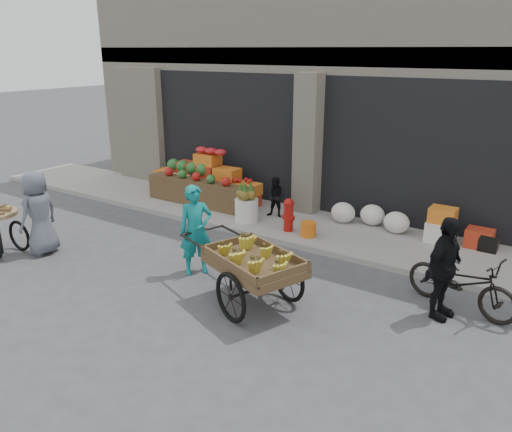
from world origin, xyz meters
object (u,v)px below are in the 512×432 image
Objects in this scene: pineapple_bin at (247,210)px; vendor_woman at (196,230)px; banana_cart at (252,258)px; vendor_grey at (39,213)px; orange_bucket at (308,229)px; bicycle at (462,282)px; cyclist at (444,268)px; fire_hydrant at (289,213)px; seated_person at (276,197)px.

pineapple_bin is 0.33× the size of vendor_woman.
banana_cart is 4.55m from vendor_grey.
vendor_woman is (-0.93, -2.40, 0.52)m from orange_bucket.
vendor_woman reaches higher than banana_cart.
bicycle is 1.11× the size of cyclist.
orange_bucket is 0.21× the size of cyclist.
pineapple_bin is 0.34× the size of cyclist.
orange_bucket is 2.93m from banana_cart.
bicycle reaches higher than orange_bucket.
fire_hydrant is at bearing 174.29° from orange_bucket.
fire_hydrant reaches higher than orange_bucket.
vendor_woman is at bearing -111.26° from orange_bucket.
vendor_woman reaches higher than cyclist.
vendor_grey reaches higher than vendor_woman.
vendor_grey is 0.95× the size of bicycle.
vendor_grey reaches higher than orange_bucket.
banana_cart reaches higher than bicycle.
seated_person is 3.94m from banana_cart.
pineapple_bin is at bearing 146.74° from banana_cart.
cyclist is (4.63, -1.71, 0.40)m from pineapple_bin.
seated_person is 4.82m from bicycle.
fire_hydrant is 0.26× the size of banana_cart.
pineapple_bin is 4.95m from cyclist.
cyclist is at bearing 167.94° from bicycle.
pineapple_bin is 5.00m from bicycle.
orange_bucket is (0.50, -0.05, -0.23)m from fire_hydrant.
fire_hydrant is 2.22× the size of orange_bucket.
fire_hydrant is 3.94m from bicycle.
vendor_grey is at bearing -152.56° from banana_cart.
banana_cart is 2.78m from cyclist.
vendor_grey is (-2.79, -4.07, 0.23)m from seated_person.
orange_bucket is at bearing 121.40° from banana_cart.
fire_hydrant is at bearing -52.88° from seated_person.
vendor_woman is 4.04m from cyclist.
banana_cart is (1.73, -3.54, 0.19)m from seated_person.
banana_cart is at bearing 130.72° from cyclist.
vendor_grey is 7.23m from cyclist.
vendor_grey is (-3.99, -3.37, 0.54)m from orange_bucket.
orange_bucket is 3.47m from cyclist.
fire_hydrant is 0.55m from orange_bucket.
vendor_grey reaches higher than pineapple_bin.
banana_cart is 3.17m from bicycle.
vendor_grey is (-3.05, -0.97, 0.02)m from vendor_woman.
vendor_grey is at bearing -124.53° from pineapple_bin.
orange_bucket is at bearing 76.52° from cyclist.
seated_person is at bearing 81.18° from bicycle.
orange_bucket is at bearing 83.97° from bicycle.
cyclist is (4.23, -2.31, 0.19)m from seated_person.
seated_person reaches higher than orange_bucket.
banana_cart is 1.53m from vendor_woman.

